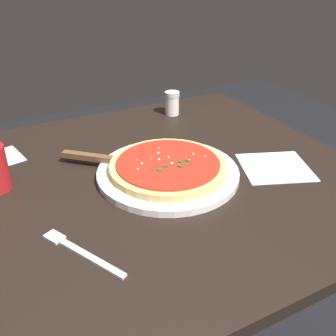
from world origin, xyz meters
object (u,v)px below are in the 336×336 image
object	(u,v)px
serving_plate	(168,173)
pizza	(168,166)
fork	(79,251)
parmesan_shaker	(172,103)
napkin_folded_right	(275,167)
pizza_server	(103,159)

from	to	relation	value
serving_plate	pizza	world-z (taller)	pizza
fork	parmesan_shaker	size ratio (longest dim) A/B	2.35
serving_plate	parmesan_shaker	world-z (taller)	parmesan_shaker
serving_plate	napkin_folded_right	size ratio (longest dim) A/B	2.07
pizza	fork	bearing A→B (deg)	31.82
fork	parmesan_shaker	distance (m)	0.67
serving_plate	parmesan_shaker	size ratio (longest dim) A/B	4.41
pizza_server	fork	size ratio (longest dim) A/B	1.11
pizza	napkin_folded_right	bearing A→B (deg)	160.96
serving_plate	napkin_folded_right	bearing A→B (deg)	160.96
napkin_folded_right	fork	world-z (taller)	fork
pizza_server	napkin_folded_right	distance (m)	0.41
pizza_server	fork	world-z (taller)	pizza_server
serving_plate	pizza_server	size ratio (longest dim) A/B	1.69
napkin_folded_right	fork	bearing A→B (deg)	8.33
pizza	napkin_folded_right	distance (m)	0.26
parmesan_shaker	fork	bearing A→B (deg)	48.09
pizza_server	parmesan_shaker	world-z (taller)	parmesan_shaker
serving_plate	fork	bearing A→B (deg)	31.82
napkin_folded_right	parmesan_shaker	distance (m)	0.43
pizza_server	parmesan_shaker	distance (m)	0.38
pizza_server	parmesan_shaker	xyz separation A→B (m)	(-0.31, -0.23, 0.02)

